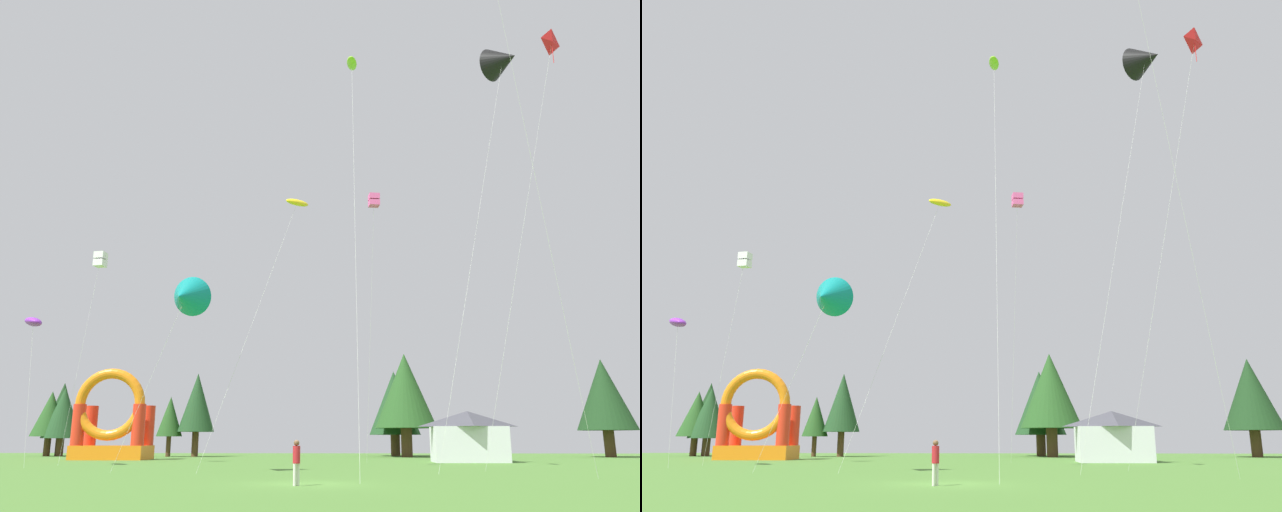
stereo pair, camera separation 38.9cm
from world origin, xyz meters
TOP-DOWN VIEW (x-y plane):
  - ground_plane at (0.00, 0.00)m, footprint 120.00×120.00m
  - kite_teal_delta at (-7.33, 7.94)m, footprint 4.88×2.68m
  - kite_black_delta at (12.40, 13.19)m, footprint 7.99×7.13m
  - kite_red_diamond at (14.98, 10.54)m, footprint 6.53×1.75m
  - kite_purple_parafoil at (-20.10, 16.62)m, footprint 3.05×3.96m
  - kite_white_box at (-17.49, 20.83)m, footprint 0.91×3.29m
  - kite_yellow_parafoil at (-1.76, 14.42)m, footprint 5.60×7.28m
  - kite_lime_parafoil at (2.03, 10.74)m, footprint 0.75×11.59m
  - kite_pink_box at (3.68, 20.88)m, footprint 1.29×5.25m
  - person_midfield at (-0.40, -1.00)m, footprint 0.41×0.41m
  - inflatable_yellow_castle at (-19.18, 30.97)m, footprint 6.35×3.93m
  - festival_tent at (10.80, 26.25)m, footprint 5.54×4.00m
  - tree_row_0 at (-30.29, 43.20)m, footprint 3.83×3.83m
  - tree_row_1 at (-29.78, 44.86)m, footprint 3.89×3.89m
  - tree_row_2 at (-28.84, 43.05)m, footprint 4.11×4.11m
  - tree_row_3 at (-17.06, 41.98)m, footprint 2.66×2.66m
  - tree_row_4 at (-14.31, 41.99)m, footprint 3.75×3.75m
  - tree_row_5 at (6.38, 45.73)m, footprint 5.48×5.48m
  - tree_row_6 at (7.23, 41.31)m, footprint 6.22×6.22m
  - tree_row_7 at (27.38, 41.91)m, footprint 5.83×5.83m

SIDE VIEW (x-z plane):
  - ground_plane at x=0.00m, z-range 0.00..0.00m
  - person_midfield at x=-0.40m, z-range 0.16..1.83m
  - festival_tent at x=10.80m, z-range 0.00..3.84m
  - inflatable_yellow_castle at x=-19.18m, z-range -1.08..6.62m
  - tree_row_3 at x=-17.06m, z-range 0.95..6.96m
  - tree_row_0 at x=-30.29m, z-range 0.96..7.64m
  - tree_row_2 at x=-28.84m, z-range 0.87..7.94m
  - tree_row_1 at x=-29.78m, z-range 1.06..8.77m
  - tree_row_4 at x=-14.31m, z-range 1.17..9.56m
  - tree_row_5 at x=6.38m, z-range 1.04..9.92m
  - tree_row_7 at x=27.38m, z-range 1.24..10.90m
  - tree_row_6 at x=7.23m, z-range 1.34..11.59m
  - kite_teal_delta at x=-7.33m, z-range 4.00..14.59m
  - kite_purple_parafoil at x=-20.10m, z-range 4.45..14.54m
  - kite_white_box at x=-17.49m, z-range 7.23..22.88m
  - kite_yellow_parafoil at x=-1.76m, z-range 8.26..25.88m
  - kite_pink_box at x=3.68m, z-range 9.51..29.59m
  - kite_lime_parafoil at x=2.03m, z-range 12.38..38.13m
  - kite_red_diamond at x=14.98m, z-range 12.70..39.72m
  - kite_black_delta at x=12.40m, z-range 12.77..40.83m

